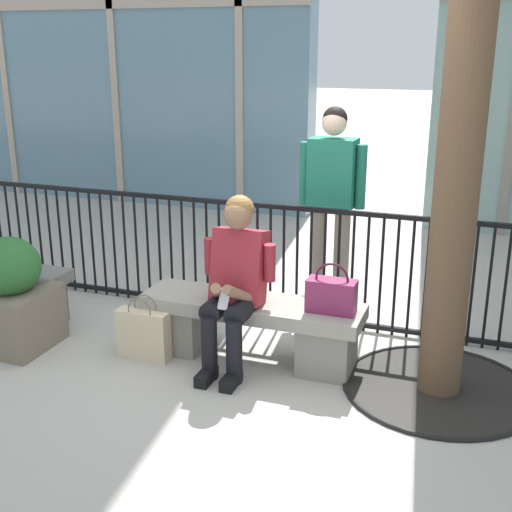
# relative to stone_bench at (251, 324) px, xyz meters

# --- Properties ---
(ground_plane) EXTENTS (60.00, 60.00, 0.00)m
(ground_plane) POSITION_rel_stone_bench_xyz_m (0.00, 0.00, -0.27)
(ground_plane) COLOR #B2ADA3
(stone_bench) EXTENTS (1.60, 0.44, 0.45)m
(stone_bench) POSITION_rel_stone_bench_xyz_m (0.00, 0.00, 0.00)
(stone_bench) COLOR gray
(stone_bench) RESTS_ON ground
(seated_person_with_phone) EXTENTS (0.52, 0.66, 1.21)m
(seated_person_with_phone) POSITION_rel_stone_bench_xyz_m (-0.07, -0.13, 0.38)
(seated_person_with_phone) COLOR black
(seated_person_with_phone) RESTS_ON ground
(handbag_on_bench) EXTENTS (0.33, 0.15, 0.35)m
(handbag_on_bench) POSITION_rel_stone_bench_xyz_m (0.58, -0.01, 0.30)
(handbag_on_bench) COLOR #7A234C
(handbag_on_bench) RESTS_ON stone_bench
(shopping_bag) EXTENTS (0.39, 0.13, 0.48)m
(shopping_bag) POSITION_rel_stone_bench_xyz_m (-0.73, -0.26, -0.08)
(shopping_bag) COLOR beige
(shopping_bag) RESTS_ON ground
(bystander_at_railing) EXTENTS (0.55, 0.27, 1.71)m
(bystander_at_railing) POSITION_rel_stone_bench_xyz_m (0.29, 1.14, 0.73)
(bystander_at_railing) COLOR gray
(bystander_at_railing) RESTS_ON ground
(plaza_railing) EXTENTS (7.89, 0.04, 0.98)m
(plaza_railing) POSITION_rel_stone_bench_xyz_m (-0.00, 0.75, 0.22)
(plaza_railing) COLOR black
(plaza_railing) RESTS_ON ground
(planter) EXTENTS (0.55, 0.55, 0.85)m
(planter) POSITION_rel_stone_bench_xyz_m (-1.74, -0.40, 0.12)
(planter) COLOR #726656
(planter) RESTS_ON ground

